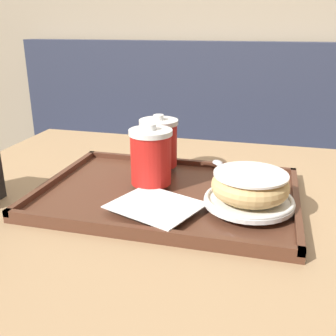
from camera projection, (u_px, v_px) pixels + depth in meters
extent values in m
cube|color=#33384C|center=(193.00, 226.00, 1.74)|extent=(1.69, 0.44, 0.45)
cube|color=#33384C|center=(204.00, 106.00, 1.73)|extent=(1.69, 0.08, 0.55)
cube|color=tan|center=(172.00, 207.00, 0.79)|extent=(1.08, 0.89, 0.03)
cube|color=#512D1E|center=(168.00, 195.00, 0.79)|extent=(0.50, 0.36, 0.01)
cube|color=#512D1E|center=(141.00, 230.00, 0.63)|extent=(0.50, 0.01, 0.01)
cube|color=#512D1E|center=(186.00, 162.00, 0.94)|extent=(0.50, 0.01, 0.01)
cube|color=#512D1E|center=(57.00, 178.00, 0.84)|extent=(0.01, 0.36, 0.01)
cube|color=#512D1E|center=(296.00, 203.00, 0.73)|extent=(0.01, 0.36, 0.01)
cube|color=white|center=(155.00, 205.00, 0.70)|extent=(0.18, 0.17, 0.00)
cylinder|color=red|center=(151.00, 159.00, 0.79)|extent=(0.08, 0.08, 0.10)
cylinder|color=white|center=(151.00, 132.00, 0.77)|extent=(0.09, 0.09, 0.01)
cylinder|color=white|center=(150.00, 127.00, 0.76)|extent=(0.02, 0.02, 0.01)
cylinder|color=red|center=(159.00, 145.00, 0.89)|extent=(0.08, 0.08, 0.10)
cylinder|color=white|center=(159.00, 122.00, 0.87)|extent=(0.09, 0.09, 0.01)
cylinder|color=white|center=(159.00, 117.00, 0.87)|extent=(0.02, 0.02, 0.01)
cylinder|color=white|center=(249.00, 202.00, 0.71)|extent=(0.16, 0.16, 0.01)
torus|color=white|center=(249.00, 199.00, 0.71)|extent=(0.16, 0.16, 0.01)
torus|color=#DBB270|center=(250.00, 186.00, 0.70)|extent=(0.14, 0.14, 0.04)
cylinder|color=white|center=(251.00, 174.00, 0.69)|extent=(0.13, 0.13, 0.00)
ellipsoid|color=silver|center=(218.00, 163.00, 0.90)|extent=(0.04, 0.04, 0.01)
cube|color=silver|center=(229.00, 175.00, 0.84)|extent=(0.06, 0.09, 0.00)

